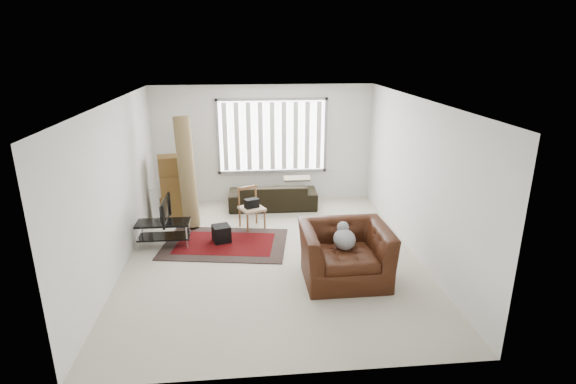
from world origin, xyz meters
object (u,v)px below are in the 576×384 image
at_px(armchair, 345,250).
at_px(sofa, 273,192).
at_px(side_chair, 251,206).
at_px(tv_stand, 164,229).
at_px(moving_boxes, 172,189).

bearing_deg(armchair, sofa, 104.51).
bearing_deg(sofa, side_chair, 67.18).
relative_size(tv_stand, moving_boxes, 0.72).
bearing_deg(tv_stand, armchair, -26.47).
distance_m(moving_boxes, armchair, 4.32).
xyz_separation_m(moving_boxes, side_chair, (1.67, -0.79, -0.16)).
relative_size(tv_stand, armchair, 0.70).
xyz_separation_m(sofa, side_chair, (-0.50, -1.12, 0.08)).
relative_size(tv_stand, side_chair, 1.15).
distance_m(side_chair, armchair, 2.65).
bearing_deg(armchair, moving_boxes, 134.85).
bearing_deg(side_chair, moving_boxes, 130.30).
bearing_deg(moving_boxes, side_chair, -25.27).
height_order(tv_stand, moving_boxes, moving_boxes).
bearing_deg(sofa, moving_boxes, 10.05).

